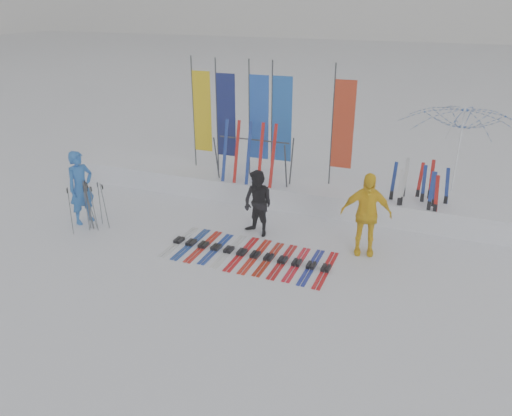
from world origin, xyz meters
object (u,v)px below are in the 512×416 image
at_px(person_blue, 81,187).
at_px(person_yellow, 366,214).
at_px(ski_row, 248,254).
at_px(ski_rack, 254,154).
at_px(person_black, 258,204).
at_px(tent_canopy, 457,158).

xyz_separation_m(person_blue, person_yellow, (6.89, 0.97, 0.01)).
distance_m(ski_row, ski_rack, 3.44).
distance_m(person_black, ski_row, 1.33).
bearing_deg(person_yellow, ski_rack, 138.68).
relative_size(person_blue, ski_rack, 0.92).
height_order(person_blue, person_yellow, person_yellow).
bearing_deg(tent_canopy, person_black, -141.43).
relative_size(person_blue, tent_canopy, 0.59).
bearing_deg(ski_rack, tent_canopy, 16.04).
bearing_deg(person_blue, person_black, -60.37).
relative_size(person_blue, person_yellow, 0.99).
relative_size(person_yellow, ski_row, 0.51).
bearing_deg(tent_canopy, person_blue, -153.25).
distance_m(person_black, person_yellow, 2.53).
bearing_deg(person_black, person_yellow, 21.13).
xyz_separation_m(tent_canopy, ski_rack, (-5.11, -1.47, -0.05)).
distance_m(person_blue, person_black, 4.47).
height_order(person_yellow, tent_canopy, tent_canopy).
bearing_deg(tent_canopy, person_yellow, -116.91).
bearing_deg(person_black, ski_row, -58.85).
height_order(person_blue, person_black, person_blue).
relative_size(person_yellow, tent_canopy, 0.59).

